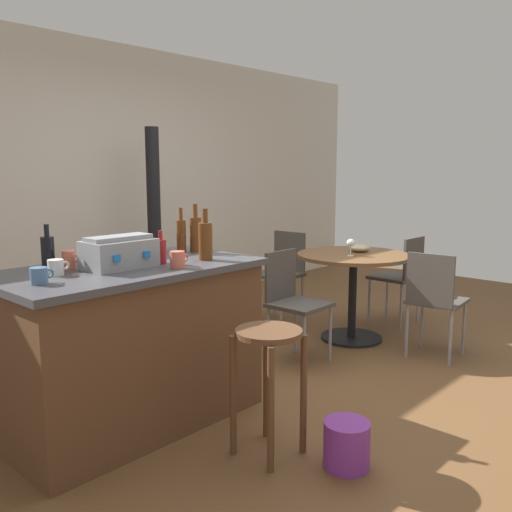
# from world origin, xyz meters

# --- Properties ---
(ground_plane) EXTENTS (8.80, 8.80, 0.00)m
(ground_plane) POSITION_xyz_m (0.00, 0.00, 0.00)
(ground_plane) COLOR brown
(back_wall) EXTENTS (8.00, 0.10, 2.70)m
(back_wall) POSITION_xyz_m (0.00, 2.49, 1.35)
(back_wall) COLOR beige
(back_wall) RESTS_ON ground_plane
(kitchen_island) EXTENTS (1.49, 0.82, 0.94)m
(kitchen_island) POSITION_xyz_m (-1.24, 0.25, 0.47)
(kitchen_island) COLOR brown
(kitchen_island) RESTS_ON ground_plane
(wooden_stool) EXTENTS (0.35, 0.35, 0.67)m
(wooden_stool) POSITION_xyz_m (-0.97, -0.58, 0.50)
(wooden_stool) COLOR brown
(wooden_stool) RESTS_ON ground_plane
(dining_table) EXTENTS (0.97, 0.97, 0.76)m
(dining_table) POSITION_xyz_m (0.99, 0.17, 0.58)
(dining_table) COLOR black
(dining_table) RESTS_ON ground_plane
(folding_chair_near) EXTENTS (0.40, 0.40, 0.85)m
(folding_chair_near) POSITION_xyz_m (1.72, 0.10, 0.50)
(folding_chair_near) COLOR #47423D
(folding_chair_near) RESTS_ON ground_plane
(folding_chair_far) EXTENTS (0.42, 0.42, 0.87)m
(folding_chair_far) POSITION_xyz_m (1.01, 0.99, 0.52)
(folding_chair_far) COLOR #47423D
(folding_chair_far) RESTS_ON ground_plane
(folding_chair_left) EXTENTS (0.41, 0.41, 0.85)m
(folding_chair_left) POSITION_xyz_m (0.23, 0.23, 0.50)
(folding_chair_left) COLOR #47423D
(folding_chair_left) RESTS_ON ground_plane
(folding_chair_right) EXTENTS (0.44, 0.44, 0.85)m
(folding_chair_right) POSITION_xyz_m (1.00, -0.56, 0.50)
(folding_chair_right) COLOR #47423D
(folding_chair_right) RESTS_ON ground_plane
(wood_stove) EXTENTS (0.44, 0.45, 1.87)m
(wood_stove) POSITION_xyz_m (0.23, 1.95, 0.46)
(wood_stove) COLOR black
(wood_stove) RESTS_ON ground_plane
(toolbox) EXTENTS (0.38, 0.25, 0.18)m
(toolbox) POSITION_xyz_m (-1.31, 0.23, 1.02)
(toolbox) COLOR gray
(toolbox) RESTS_ON kitchen_island
(bottle_0) EXTENTS (0.06, 0.06, 0.30)m
(bottle_0) POSITION_xyz_m (-0.71, 0.41, 1.05)
(bottle_0) COLOR #603314
(bottle_0) RESTS_ON kitchen_island
(bottle_1) EXTENTS (0.08, 0.08, 0.32)m
(bottle_1) POSITION_xyz_m (-0.63, 0.36, 1.06)
(bottle_1) COLOR #603314
(bottle_1) RESTS_ON kitchen_island
(bottle_2) EXTENTS (0.08, 0.08, 0.31)m
(bottle_2) POSITION_xyz_m (-0.80, 0.08, 1.06)
(bottle_2) COLOR #603314
(bottle_2) RESTS_ON kitchen_island
(bottle_3) EXTENTS (0.06, 0.06, 0.19)m
(bottle_3) POSITION_xyz_m (-1.06, 0.17, 1.01)
(bottle_3) COLOR maroon
(bottle_3) RESTS_ON kitchen_island
(bottle_4) EXTENTS (0.07, 0.07, 0.25)m
(bottle_4) POSITION_xyz_m (-1.58, 0.50, 1.03)
(bottle_4) COLOR black
(bottle_4) RESTS_ON kitchen_island
(cup_0) EXTENTS (0.12, 0.08, 0.08)m
(cup_0) POSITION_xyz_m (-1.65, 0.29, 0.98)
(cup_0) COLOR white
(cup_0) RESTS_ON kitchen_island
(cup_1) EXTENTS (0.11, 0.07, 0.10)m
(cup_1) POSITION_xyz_m (-1.51, 0.41, 0.99)
(cup_1) COLOR #DB6651
(cup_1) RESTS_ON kitchen_island
(cup_2) EXTENTS (0.12, 0.08, 0.08)m
(cup_2) POSITION_xyz_m (-1.81, 0.14, 0.98)
(cup_2) COLOR #4C7099
(cup_2) RESTS_ON kitchen_island
(cup_3) EXTENTS (0.11, 0.07, 0.10)m
(cup_3) POSITION_xyz_m (-0.93, 0.49, 0.99)
(cup_3) COLOR #383838
(cup_3) RESTS_ON kitchen_island
(cup_4) EXTENTS (0.12, 0.08, 0.09)m
(cup_4) POSITION_xyz_m (-1.09, -0.01, 0.99)
(cup_4) COLOR #DB6651
(cup_4) RESTS_ON kitchen_island
(wine_glass) EXTENTS (0.07, 0.07, 0.14)m
(wine_glass) POSITION_xyz_m (0.88, 0.14, 0.86)
(wine_glass) COLOR silver
(wine_glass) RESTS_ON dining_table
(serving_bowl) EXTENTS (0.18, 0.18, 0.07)m
(serving_bowl) POSITION_xyz_m (1.13, 0.21, 0.79)
(serving_bowl) COLOR tan
(serving_bowl) RESTS_ON dining_table
(plastic_bucket) EXTENTS (0.23, 0.23, 0.24)m
(plastic_bucket) POSITION_xyz_m (-0.81, -0.96, 0.12)
(plastic_bucket) COLOR purple
(plastic_bucket) RESTS_ON ground_plane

